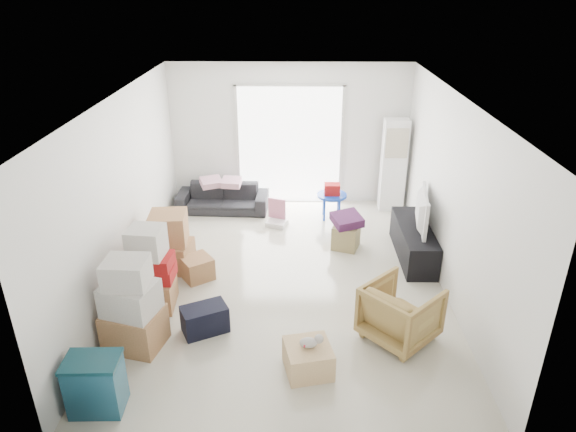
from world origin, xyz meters
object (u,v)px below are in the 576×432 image
(tv_console, at_px, (413,242))
(kids_table, at_px, (332,194))
(television, at_px, (416,223))
(sofa, at_px, (222,194))
(ac_tower, at_px, (393,165))
(ottoman, at_px, (346,236))
(armchair, at_px, (401,310))
(storage_bins, at_px, (96,384))
(wood_crate, at_px, (308,358))

(tv_console, relative_size, kids_table, 2.34)
(tv_console, distance_m, television, 0.33)
(sofa, bearing_deg, tv_console, -25.59)
(ac_tower, xyz_separation_m, ottoman, (-0.99, -1.61, -0.67))
(armchair, distance_m, storage_bins, 3.53)
(tv_console, xyz_separation_m, sofa, (-3.27, 1.75, 0.07))
(sofa, distance_m, storage_bins, 5.05)
(storage_bins, bearing_deg, wood_crate, 15.37)
(kids_table, bearing_deg, tv_console, -49.83)
(tv_console, bearing_deg, kids_table, 130.17)
(ac_tower, distance_m, wood_crate, 4.91)
(storage_bins, height_order, kids_table, kids_table)
(tv_console, xyz_separation_m, kids_table, (-1.21, 1.44, 0.22))
(television, height_order, storage_bins, television)
(kids_table, bearing_deg, sofa, 171.50)
(ac_tower, relative_size, tv_console, 1.11)
(armchair, bearing_deg, ottoman, -32.64)
(television, xyz_separation_m, armchair, (-0.59, -2.05, -0.19))
(armchair, bearing_deg, sofa, -8.43)
(television, relative_size, armchair, 1.26)
(tv_console, bearing_deg, sofa, 151.90)
(ac_tower, bearing_deg, tv_console, -88.49)
(sofa, distance_m, armchair, 4.65)
(armchair, height_order, wood_crate, armchair)
(ac_tower, bearing_deg, sofa, -177.33)
(kids_table, bearing_deg, armchair, -79.85)
(tv_console, relative_size, television, 1.55)
(ottoman, bearing_deg, storage_bins, -128.81)
(ac_tower, bearing_deg, storage_bins, -126.72)
(kids_table, bearing_deg, wood_crate, -97.07)
(ottoman, relative_size, wood_crate, 0.80)
(ac_tower, bearing_deg, television, -88.49)
(ac_tower, xyz_separation_m, kids_table, (-1.16, -0.46, -0.39))
(armchair, bearing_deg, wood_crate, 74.78)
(ac_tower, bearing_deg, ottoman, -121.67)
(television, bearing_deg, ac_tower, 10.82)
(tv_console, bearing_deg, armchair, -106.00)
(armchair, height_order, ottoman, armchair)
(storage_bins, bearing_deg, sofa, 82.83)
(television, relative_size, ottoman, 2.54)
(kids_table, relative_size, wood_crate, 1.34)
(ac_tower, distance_m, sofa, 3.27)
(tv_console, relative_size, wood_crate, 3.13)
(sofa, relative_size, storage_bins, 2.71)
(ottoman, height_order, wood_crate, ottoman)
(sofa, bearing_deg, television, -25.59)
(ac_tower, bearing_deg, wood_crate, -110.14)
(sofa, bearing_deg, armchair, -52.29)
(television, bearing_deg, storage_bins, 139.25)
(sofa, distance_m, kids_table, 2.08)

